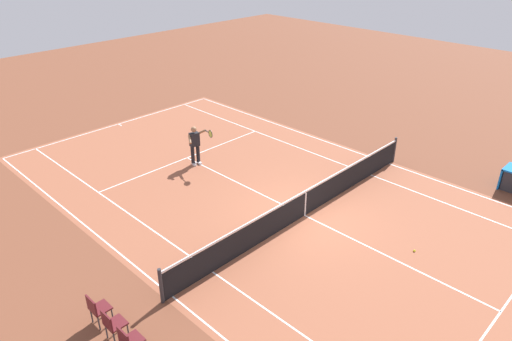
% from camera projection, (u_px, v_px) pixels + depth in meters
% --- Properties ---
extents(ground_plane, '(60.00, 60.00, 0.00)m').
position_uv_depth(ground_plane, '(304.00, 215.00, 15.82)').
color(ground_plane, brown).
extents(court_slab, '(24.20, 11.40, 0.00)m').
position_uv_depth(court_slab, '(304.00, 215.00, 15.82)').
color(court_slab, '#935138').
rests_on(court_slab, ground_plane).
extents(court_line_markings, '(23.85, 11.05, 0.01)m').
position_uv_depth(court_line_markings, '(304.00, 215.00, 15.82)').
color(court_line_markings, white).
rests_on(court_line_markings, ground_plane).
extents(tennis_net, '(0.10, 11.70, 1.08)m').
position_uv_depth(tennis_net, '(305.00, 203.00, 15.59)').
color(tennis_net, '#2D2D33').
rests_on(tennis_net, ground_plane).
extents(tennis_player_near, '(1.15, 0.76, 1.70)m').
position_uv_depth(tennis_player_near, '(195.00, 143.00, 18.85)').
color(tennis_player_near, black).
rests_on(tennis_player_near, ground_plane).
extents(tennis_ball, '(0.07, 0.07, 0.07)m').
position_uv_depth(tennis_ball, '(414.00, 251.00, 14.03)').
color(tennis_ball, '#CCE01E').
rests_on(tennis_ball, ground_plane).
extents(spectator_chair_3, '(0.44, 0.44, 0.88)m').
position_uv_depth(spectator_chair_3, '(129.00, 340.00, 10.36)').
color(spectator_chair_3, '#38383D').
rests_on(spectator_chair_3, ground_plane).
extents(spectator_chair_4, '(0.44, 0.44, 0.88)m').
position_uv_depth(spectator_chair_4, '(112.00, 323.00, 10.80)').
color(spectator_chair_4, '#38383D').
rests_on(spectator_chair_4, ground_plane).
extents(spectator_chair_5, '(0.44, 0.44, 0.88)m').
position_uv_depth(spectator_chair_5, '(97.00, 308.00, 11.24)').
color(spectator_chair_5, '#38383D').
rests_on(spectator_chair_5, ground_plane).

